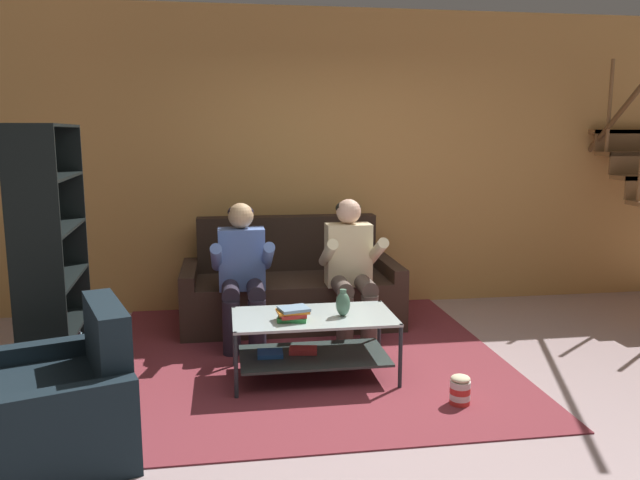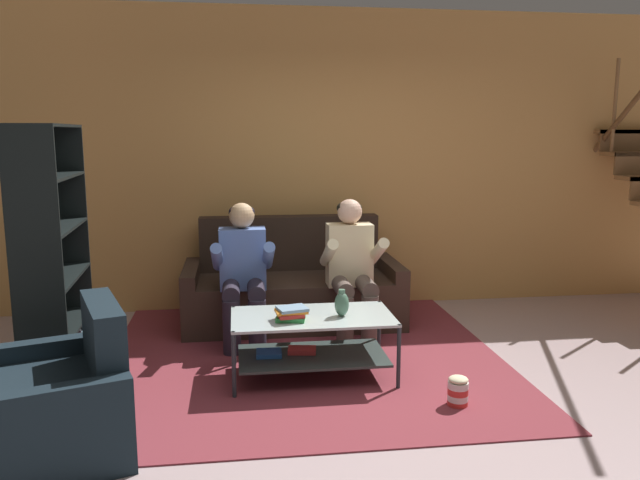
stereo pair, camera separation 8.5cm
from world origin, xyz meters
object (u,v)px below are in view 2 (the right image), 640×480
at_px(person_seated_left, 243,268).
at_px(coffee_table, 311,336).
at_px(armchair, 52,405).
at_px(person_seated_right, 352,264).
at_px(bookshelf, 48,278).
at_px(couch, 292,289).
at_px(book_stack, 291,314).
at_px(popcorn_tub, 458,391).
at_px(vase, 342,304).

xyz_separation_m(person_seated_left, coffee_table, (0.46, -0.81, -0.33)).
bearing_deg(armchair, person_seated_right, 40.49).
height_order(bookshelf, armchair, bookshelf).
height_order(couch, book_stack, couch).
distance_m(couch, popcorn_tub, 2.15).
distance_m(person_seated_left, armchair, 2.01).
distance_m(vase, armchair, 1.93).
distance_m(person_seated_left, book_stack, 0.97).
relative_size(coffee_table, book_stack, 4.86).
relative_size(person_seated_left, coffee_table, 1.02).
height_order(person_seated_left, popcorn_tub, person_seated_left).
bearing_deg(person_seated_left, popcorn_tub, -46.78).
bearing_deg(bookshelf, couch, 30.41).
relative_size(couch, book_stack, 8.33).
bearing_deg(book_stack, couch, 84.48).
xyz_separation_m(person_seated_right, armchair, (-1.96, -1.67, -0.37)).
bearing_deg(armchair, couch, 55.58).
height_order(couch, armchair, couch).
relative_size(book_stack, popcorn_tub, 1.15).
distance_m(vase, bookshelf, 2.07).
height_order(coffee_table, book_stack, book_stack).
relative_size(person_seated_right, coffee_table, 1.04).
bearing_deg(person_seated_left, book_stack, -71.00).
distance_m(book_stack, bookshelf, 1.73).
bearing_deg(popcorn_tub, vase, 139.46).
distance_m(person_seated_right, book_stack, 1.09).
bearing_deg(couch, popcorn_tub, -65.68).
bearing_deg(person_seated_right, book_stack, -122.99).
xyz_separation_m(couch, bookshelf, (-1.82, -1.07, 0.41)).
relative_size(couch, person_seated_left, 1.68).
bearing_deg(armchair, person_seated_left, 57.70).
bearing_deg(vase, coffee_table, 168.01).
height_order(person_seated_right, armchair, person_seated_right).
bearing_deg(person_seated_left, vase, -51.74).
bearing_deg(bookshelf, book_stack, -12.47).
xyz_separation_m(coffee_table, armchair, (-1.51, -0.86, -0.03)).
height_order(couch, person_seated_left, person_seated_left).
xyz_separation_m(couch, book_stack, (-0.14, -1.44, 0.20)).
height_order(person_seated_right, vase, person_seated_right).
height_order(person_seated_left, armchair, person_seated_left).
bearing_deg(person_seated_right, coffee_table, -118.79).
xyz_separation_m(couch, coffee_table, (0.01, -1.34, -0.00)).
height_order(book_stack, popcorn_tub, book_stack).
relative_size(person_seated_right, book_stack, 5.04).
bearing_deg(person_seated_left, armchair, -122.30).
relative_size(person_seated_left, book_stack, 4.97).
relative_size(couch, bookshelf, 1.09).
relative_size(person_seated_right, bookshelf, 0.66).
xyz_separation_m(coffee_table, book_stack, (-0.15, -0.10, 0.20)).
height_order(couch, vase, couch).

